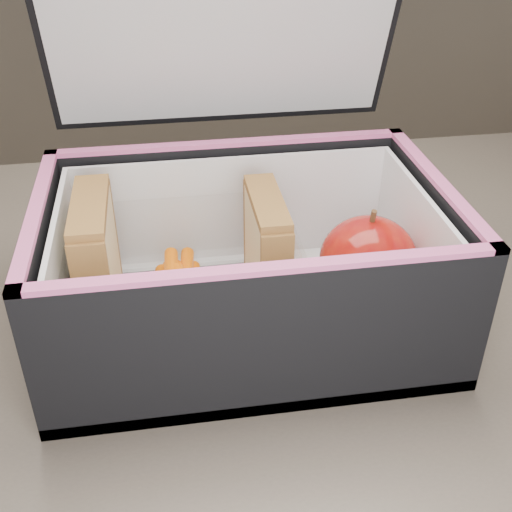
% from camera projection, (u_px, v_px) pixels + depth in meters
% --- Properties ---
extents(kitchen_table, '(1.20, 0.80, 0.75)m').
position_uv_depth(kitchen_table, '(216.00, 411.00, 0.61)').
color(kitchen_table, brown).
rests_on(kitchen_table, ground).
extents(lunch_bag, '(0.33, 0.29, 0.33)m').
position_uv_depth(lunch_bag, '(245.00, 252.00, 0.54)').
color(lunch_bag, black).
rests_on(lunch_bag, kitchen_table).
extents(plastic_tub, '(0.19, 0.13, 0.08)m').
position_uv_depth(plastic_tub, '(185.00, 273.00, 0.55)').
color(plastic_tub, white).
rests_on(plastic_tub, lunch_bag).
extents(sandwich_left, '(0.03, 0.10, 0.11)m').
position_uv_depth(sandwich_left, '(98.00, 261.00, 0.53)').
color(sandwich_left, beige).
rests_on(sandwich_left, plastic_tub).
extents(sandwich_right, '(0.03, 0.09, 0.10)m').
position_uv_depth(sandwich_right, '(267.00, 251.00, 0.55)').
color(sandwich_right, beige).
rests_on(sandwich_right, plastic_tub).
extents(carrot_sticks, '(0.05, 0.14, 0.03)m').
position_uv_depth(carrot_sticks, '(183.00, 295.00, 0.55)').
color(carrot_sticks, '#FC7200').
rests_on(carrot_sticks, plastic_tub).
extents(paper_napkin, '(0.08, 0.08, 0.01)m').
position_uv_depth(paper_napkin, '(357.00, 297.00, 0.58)').
color(paper_napkin, white).
rests_on(paper_napkin, lunch_bag).
extents(red_apple, '(0.09, 0.09, 0.09)m').
position_uv_depth(red_apple, '(368.00, 261.00, 0.55)').
color(red_apple, maroon).
rests_on(red_apple, paper_napkin).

